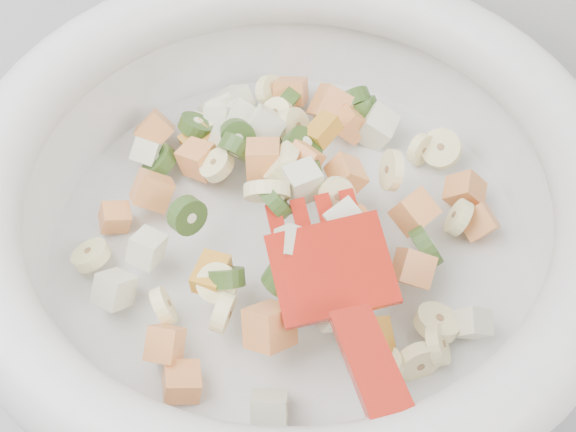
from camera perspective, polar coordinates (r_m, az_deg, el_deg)
The scene contains 1 object.
mixing_bowl at distance 0.48m, azimuth 0.02°, elevation 0.81°, with size 0.42×0.40×0.13m.
Camera 1 is at (0.20, 1.23, 1.33)m, focal length 50.00 mm.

